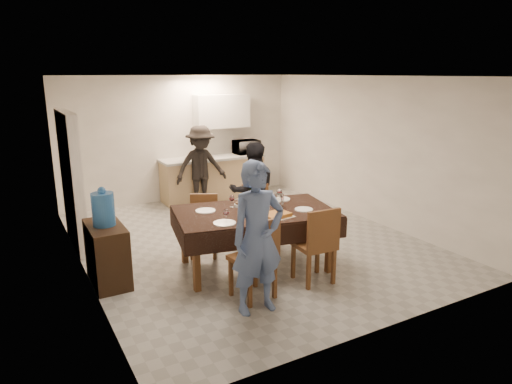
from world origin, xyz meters
TOP-DOWN VIEW (x-y plane):
  - floor at (0.00, 0.00)m, footprint 5.00×6.00m
  - ceiling at (0.00, 0.00)m, footprint 5.00×6.00m
  - wall_back at (0.00, 3.00)m, footprint 5.00×0.02m
  - wall_front at (0.00, -3.00)m, footprint 5.00×0.02m
  - wall_left at (-2.50, 0.00)m, footprint 0.02×6.00m
  - wall_right at (2.50, 0.00)m, footprint 0.02×6.00m
  - stub_partition at (-2.42, 1.20)m, footprint 0.15×1.40m
  - kitchen_base_cabinet at (0.60, 2.68)m, footprint 2.20×0.60m
  - kitchen_worktop at (0.60, 2.68)m, footprint 2.24×0.64m
  - upper_cabinet at (0.90, 2.82)m, footprint 1.20×0.34m
  - dining_table at (-0.39, -0.94)m, footprint 2.33×1.63m
  - chair_near_left at (-0.84, -1.79)m, footprint 0.53×0.54m
  - chair_near_right at (0.06, -1.79)m, footprint 0.49×0.49m
  - chair_far_left at (-0.84, -0.28)m, footprint 0.55×0.58m
  - chair_far_right at (0.06, -0.28)m, footprint 0.56×0.57m
  - console at (-2.28, -0.42)m, footprint 0.42×0.85m
  - water_jug at (-2.28, -0.42)m, footprint 0.28×0.28m
  - wine_bottle at (-0.44, -0.89)m, footprint 0.07×0.07m
  - water_pitcher at (-0.04, -0.99)m, footprint 0.13×0.13m
  - savoury_tart at (-0.29, -1.32)m, footprint 0.46×0.37m
  - salad_bowl at (-0.09, -0.76)m, footprint 0.17×0.17m
  - mushroom_dish at (-0.44, -0.66)m, footprint 0.22×0.22m
  - wine_glass_a at (-0.94, -1.19)m, footprint 0.08×0.08m
  - wine_glass_b at (0.16, -0.69)m, footprint 0.08×0.08m
  - wine_glass_c at (-0.59, -0.64)m, footprint 0.08×0.08m
  - plate_near_left at (-0.99, -1.24)m, footprint 0.28×0.28m
  - plate_near_right at (0.21, -1.24)m, footprint 0.25×0.25m
  - plate_far_left at (-0.99, -0.64)m, footprint 0.27×0.27m
  - plate_far_right at (0.21, -0.64)m, footprint 0.29×0.29m
  - microwave at (1.42, 2.68)m, footprint 0.54×0.37m
  - person_near at (-0.94, -1.99)m, footprint 0.65×0.44m
  - person_far at (0.16, 0.11)m, footprint 0.93×0.82m
  - person_kitchen at (0.14, 2.23)m, footprint 1.06×0.61m

SIDE VIEW (x-z plane):
  - floor at x=0.00m, z-range -0.01..0.01m
  - console at x=-2.28m, z-range 0.00..0.78m
  - kitchen_base_cabinet at x=0.60m, z-range 0.00..0.86m
  - chair_far_left at x=-0.84m, z-range 0.31..0.80m
  - chair_far_right at x=0.06m, z-range 0.32..0.83m
  - chair_near_left at x=-0.84m, z-range 0.35..0.90m
  - chair_near_right at x=0.06m, z-range 0.35..0.90m
  - dining_table at x=-0.39m, z-range 0.38..1.21m
  - person_far at x=0.16m, z-range 0.00..1.59m
  - person_kitchen at x=0.14m, z-range 0.00..1.65m
  - plate_near_right at x=0.21m, z-range 0.83..0.84m
  - plate_far_left at x=-0.99m, z-range 0.83..0.85m
  - plate_near_left at x=-0.99m, z-range 0.83..0.85m
  - plate_far_right at x=0.21m, z-range 0.83..0.85m
  - mushroom_dish at x=-0.44m, z-range 0.83..0.87m
  - savoury_tart at x=-0.29m, z-range 0.83..0.88m
  - salad_bowl at x=-0.09m, z-range 0.83..0.90m
  - person_near at x=-0.94m, z-range 0.00..1.75m
  - kitchen_worktop at x=0.60m, z-range 0.86..0.91m
  - wine_glass_a at x=-0.94m, z-range 0.83..1.00m
  - wine_glass_c at x=-0.59m, z-range 0.83..1.01m
  - wine_glass_b at x=0.16m, z-range 0.83..1.01m
  - water_pitcher at x=-0.04m, z-range 0.83..1.03m
  - wine_bottle at x=-0.44m, z-range 0.83..1.13m
  - water_jug at x=-2.28m, z-range 0.78..1.20m
  - stub_partition at x=-2.42m, z-range 0.00..2.10m
  - microwave at x=1.42m, z-range 0.91..1.21m
  - wall_back at x=0.00m, z-range 0.00..2.60m
  - wall_front at x=0.00m, z-range 0.00..2.60m
  - wall_left at x=-2.50m, z-range 0.00..2.60m
  - wall_right at x=2.50m, z-range 0.00..2.60m
  - upper_cabinet at x=0.90m, z-range 1.50..2.20m
  - ceiling at x=0.00m, z-range 2.59..2.61m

